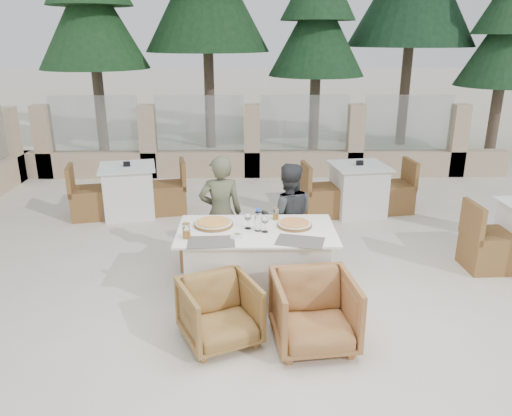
{
  "coord_description": "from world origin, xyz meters",
  "views": [
    {
      "loc": [
        -0.08,
        -4.73,
        2.63
      ],
      "look_at": [
        0.0,
        0.27,
        0.9
      ],
      "focal_mm": 35.0,
      "sensor_mm": 36.0,
      "label": 1
    }
  ],
  "objects_px": {
    "beer_glass_left": "(186,231)",
    "wine_glass_centre": "(248,220)",
    "wine_glass_near": "(265,223)",
    "armchair_near_left": "(220,312)",
    "pizza_left": "(214,223)",
    "diner_right": "(288,218)",
    "diner_left": "(221,213)",
    "water_bottle": "(258,220)",
    "olive_dish": "(238,235)",
    "bg_table_b": "(358,189)",
    "armchair_far_right": "(287,244)",
    "pizza_right": "(294,224)",
    "armchair_far_left": "(215,247)",
    "armchair_near_right": "(314,312)",
    "bg_table_a": "(129,191)",
    "beer_glass_right": "(276,214)",
    "dining_table": "(256,264)"
  },
  "relations": [
    {
      "from": "wine_glass_near",
      "to": "armchair_far_left",
      "type": "bearing_deg",
      "value": 127.52
    },
    {
      "from": "wine_glass_near",
      "to": "armchair_far_left",
      "type": "height_order",
      "value": "wine_glass_near"
    },
    {
      "from": "wine_glass_near",
      "to": "diner_left",
      "type": "relative_size",
      "value": 0.13
    },
    {
      "from": "pizza_left",
      "to": "beer_glass_right",
      "type": "bearing_deg",
      "value": 14.91
    },
    {
      "from": "beer_glass_right",
      "to": "armchair_near_left",
      "type": "xyz_separation_m",
      "value": [
        -0.55,
        -1.09,
        -0.54
      ]
    },
    {
      "from": "beer_glass_right",
      "to": "olive_dish",
      "type": "distance_m",
      "value": 0.64
    },
    {
      "from": "armchair_far_left",
      "to": "diner_left",
      "type": "bearing_deg",
      "value": -116.31
    },
    {
      "from": "pizza_right",
      "to": "armchair_far_left",
      "type": "distance_m",
      "value": 1.15
    },
    {
      "from": "armchair_far_left",
      "to": "armchair_far_right",
      "type": "height_order",
      "value": "armchair_far_left"
    },
    {
      "from": "armchair_near_left",
      "to": "armchair_near_right",
      "type": "relative_size",
      "value": 0.9
    },
    {
      "from": "water_bottle",
      "to": "pizza_right",
      "type": "bearing_deg",
      "value": 16.75
    },
    {
      "from": "armchair_far_left",
      "to": "olive_dish",
      "type": "bearing_deg",
      "value": 123.53
    },
    {
      "from": "pizza_left",
      "to": "bg_table_b",
      "type": "xyz_separation_m",
      "value": [
        2.05,
        2.52,
        -0.41
      ]
    },
    {
      "from": "bg_table_b",
      "to": "pizza_right",
      "type": "bearing_deg",
      "value": -123.69
    },
    {
      "from": "armchair_near_right",
      "to": "diner_right",
      "type": "height_order",
      "value": "diner_right"
    },
    {
      "from": "wine_glass_near",
      "to": "olive_dish",
      "type": "distance_m",
      "value": 0.31
    },
    {
      "from": "bg_table_b",
      "to": "armchair_far_right",
      "type": "bearing_deg",
      "value": -131.95
    },
    {
      "from": "armchair_near_left",
      "to": "diner_right",
      "type": "distance_m",
      "value": 1.66
    },
    {
      "from": "armchair_near_left",
      "to": "diner_left",
      "type": "height_order",
      "value": "diner_left"
    },
    {
      "from": "wine_glass_near",
      "to": "armchair_near_left",
      "type": "distance_m",
      "value": 1.02
    },
    {
      "from": "wine_glass_near",
      "to": "armchair_near_right",
      "type": "height_order",
      "value": "wine_glass_near"
    },
    {
      "from": "diner_left",
      "to": "bg_table_a",
      "type": "bearing_deg",
      "value": -58.65
    },
    {
      "from": "armchair_near_right",
      "to": "beer_glass_left",
      "type": "bearing_deg",
      "value": 144.3
    },
    {
      "from": "beer_glass_left",
      "to": "wine_glass_centre",
      "type": "bearing_deg",
      "value": 21.85
    },
    {
      "from": "armchair_near_right",
      "to": "bg_table_a",
      "type": "xyz_separation_m",
      "value": [
        -2.4,
        3.48,
        0.06
      ]
    },
    {
      "from": "beer_glass_left",
      "to": "diner_left",
      "type": "bearing_deg",
      "value": 73.37
    },
    {
      "from": "armchair_far_left",
      "to": "armchair_near_right",
      "type": "bearing_deg",
      "value": 137.82
    },
    {
      "from": "water_bottle",
      "to": "olive_dish",
      "type": "height_order",
      "value": "water_bottle"
    },
    {
      "from": "armchair_far_right",
      "to": "diner_right",
      "type": "height_order",
      "value": "diner_right"
    },
    {
      "from": "pizza_left",
      "to": "diner_right",
      "type": "height_order",
      "value": "diner_right"
    },
    {
      "from": "pizza_right",
      "to": "water_bottle",
      "type": "height_order",
      "value": "water_bottle"
    },
    {
      "from": "diner_left",
      "to": "water_bottle",
      "type": "bearing_deg",
      "value": 111.3
    },
    {
      "from": "beer_glass_right",
      "to": "pizza_right",
      "type": "bearing_deg",
      "value": -48.26
    },
    {
      "from": "beer_glass_left",
      "to": "armchair_far_right",
      "type": "height_order",
      "value": "beer_glass_left"
    },
    {
      "from": "olive_dish",
      "to": "diner_left",
      "type": "bearing_deg",
      "value": 102.77
    },
    {
      "from": "wine_glass_near",
      "to": "diner_left",
      "type": "bearing_deg",
      "value": 121.15
    },
    {
      "from": "pizza_right",
      "to": "beer_glass_left",
      "type": "bearing_deg",
      "value": -164.69
    },
    {
      "from": "water_bottle",
      "to": "wine_glass_near",
      "type": "distance_m",
      "value": 0.08
    },
    {
      "from": "pizza_left",
      "to": "armchair_far_left",
      "type": "distance_m",
      "value": 0.74
    },
    {
      "from": "bg_table_a",
      "to": "wine_glass_centre",
      "type": "bearing_deg",
      "value": -66.6
    },
    {
      "from": "dining_table",
      "to": "pizza_left",
      "type": "bearing_deg",
      "value": 164.42
    },
    {
      "from": "olive_dish",
      "to": "pizza_left",
      "type": "bearing_deg",
      "value": 128.17
    },
    {
      "from": "beer_glass_left",
      "to": "armchair_far_right",
      "type": "distance_m",
      "value": 1.57
    },
    {
      "from": "pizza_left",
      "to": "water_bottle",
      "type": "relative_size",
      "value": 1.69
    },
    {
      "from": "armchair_near_left",
      "to": "diner_left",
      "type": "distance_m",
      "value": 1.58
    },
    {
      "from": "bg_table_a",
      "to": "dining_table",
      "type": "bearing_deg",
      "value": -65.71
    },
    {
      "from": "olive_dish",
      "to": "diner_right",
      "type": "distance_m",
      "value": 1.04
    },
    {
      "from": "wine_glass_centre",
      "to": "beer_glass_left",
      "type": "xyz_separation_m",
      "value": [
        -0.6,
        -0.24,
        -0.02
      ]
    },
    {
      "from": "beer_glass_left",
      "to": "bg_table_a",
      "type": "bearing_deg",
      "value": 113.41
    },
    {
      "from": "pizza_left",
      "to": "bg_table_a",
      "type": "bearing_deg",
      "value": 120.34
    }
  ]
}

